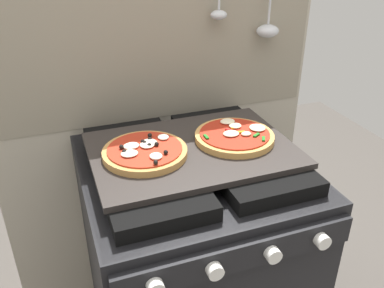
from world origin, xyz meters
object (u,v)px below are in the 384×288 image
stove (192,274)px  pizza_right (235,136)px  pizza_left (145,152)px  baking_tray (192,150)px

stove → pizza_right: 0.49m
pizza_left → pizza_right: size_ratio=1.00×
pizza_left → pizza_right: bearing=1.3°
baking_tray → pizza_left: bearing=-178.1°
stove → pizza_right: bearing=1.4°
stove → baking_tray: size_ratio=1.67×
pizza_left → stove: bearing=1.1°
baking_tray → pizza_right: pizza_right is taller
pizza_left → pizza_right: pizza_left is taller
stove → pizza_left: bearing=-178.9°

